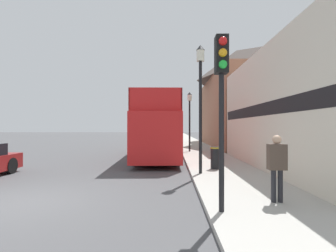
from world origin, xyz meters
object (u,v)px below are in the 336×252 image
object	(u,v)px
lamp_post_second	(190,110)
litter_bin	(215,157)
tour_bus	(158,131)
traffic_signal	(222,83)
lamp_post_nearest	(200,86)
parked_car_ahead_of_bus	(168,141)
pedestrian_nearest	(277,162)

from	to	relation	value
lamp_post_second	litter_bin	xyz separation A→B (m)	(0.57, -8.49, -2.66)
tour_bus	traffic_signal	xyz separation A→B (m)	(2.01, -11.15, 1.25)
lamp_post_nearest	litter_bin	xyz separation A→B (m)	(0.81, 1.15, -3.06)
lamp_post_nearest	litter_bin	world-z (taller)	lamp_post_nearest
parked_car_ahead_of_bus	traffic_signal	xyz separation A→B (m)	(1.47, -19.55, 2.35)
litter_bin	pedestrian_nearest	bearing A→B (deg)	-82.89
pedestrian_nearest	traffic_signal	size ratio (longest dim) A/B	0.43
tour_bus	pedestrian_nearest	bearing A→B (deg)	-72.84
parked_car_ahead_of_bus	lamp_post_nearest	bearing A→B (deg)	-84.07
tour_bus	lamp_post_nearest	distance (m)	6.91
tour_bus	litter_bin	world-z (taller)	tour_bus
lamp_post_nearest	parked_car_ahead_of_bus	bearing A→B (deg)	95.99
lamp_post_nearest	traffic_signal	bearing A→B (deg)	-90.85
tour_bus	lamp_post_second	distance (m)	4.36
traffic_signal	lamp_post_second	distance (m)	14.51
traffic_signal	lamp_post_nearest	distance (m)	4.90
pedestrian_nearest	lamp_post_nearest	world-z (taller)	lamp_post_nearest
lamp_post_nearest	lamp_post_second	size ratio (longest dim) A/B	1.14
traffic_signal	tour_bus	bearing A→B (deg)	100.20
parked_car_ahead_of_bus	traffic_signal	size ratio (longest dim) A/B	1.13
lamp_post_nearest	lamp_post_second	bearing A→B (deg)	88.57
parked_car_ahead_of_bus	lamp_post_nearest	distance (m)	15.09
pedestrian_nearest	litter_bin	size ratio (longest dim) A/B	1.70
parked_car_ahead_of_bus	litter_bin	bearing A→B (deg)	-80.21
tour_bus	lamp_post_nearest	size ratio (longest dim) A/B	1.92
parked_car_ahead_of_bus	lamp_post_second	distance (m)	5.98
parked_car_ahead_of_bus	lamp_post_second	bearing A→B (deg)	-70.62
pedestrian_nearest	litter_bin	xyz separation A→B (m)	(-0.65, 5.25, -0.49)
lamp_post_nearest	lamp_post_second	distance (m)	9.66
tour_bus	pedestrian_nearest	world-z (taller)	tour_bus
parked_car_ahead_of_bus	lamp_post_second	world-z (taller)	lamp_post_second
pedestrian_nearest	tour_bus	bearing A→B (deg)	108.82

